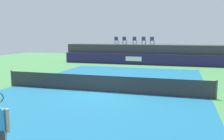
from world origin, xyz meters
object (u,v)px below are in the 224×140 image
at_px(spectator_chair_right, 144,40).
at_px(tennis_ball, 179,70).
at_px(net_post_far, 216,90).
at_px(spectator_chair_left, 124,40).
at_px(net_post_near, 12,78).
at_px(spectator_chair_far_left, 117,40).
at_px(spectator_chair_center, 135,40).
at_px(spectator_chair_far_right, 152,40).

distance_m(spectator_chair_right, tennis_ball, 6.98).
relative_size(spectator_chair_right, net_post_far, 0.89).
bearing_deg(spectator_chair_right, spectator_chair_left, 179.44).
relative_size(spectator_chair_right, net_post_near, 0.89).
distance_m(spectator_chair_far_left, spectator_chair_center, 2.20).
bearing_deg(spectator_chair_far_left, spectator_chair_center, 2.73).
distance_m(spectator_chair_right, net_post_near, 16.62).
bearing_deg(tennis_ball, net_post_near, -135.29).
xyz_separation_m(spectator_chair_center, net_post_far, (7.24, -15.39, -2.19)).
relative_size(spectator_chair_far_right, tennis_ball, 13.06).
bearing_deg(net_post_near, spectator_chair_far_left, 79.01).
bearing_deg(spectator_chair_left, tennis_ball, -37.19).
height_order(spectator_chair_center, spectator_chair_right, same).
relative_size(net_post_near, net_post_far, 1.00).
height_order(spectator_chair_left, spectator_chair_far_right, same).
xyz_separation_m(spectator_chair_right, tennis_ball, (4.19, -4.90, -2.66)).
bearing_deg(tennis_ball, spectator_chair_far_right, 124.26).
relative_size(spectator_chair_far_left, net_post_near, 0.89).
height_order(spectator_chair_left, tennis_ball, spectator_chair_left).
bearing_deg(spectator_chair_far_left, spectator_chair_far_right, -3.63).
distance_m(spectator_chair_far_left, spectator_chair_left, 0.99).
height_order(spectator_chair_left, spectator_chair_center, same).
xyz_separation_m(spectator_chair_left, spectator_chair_right, (2.30, -0.02, 0.00)).
xyz_separation_m(spectator_chair_far_right, tennis_ball, (3.18, -4.67, -2.66)).
bearing_deg(spectator_chair_far_right, net_post_far, -71.11).
bearing_deg(net_post_far, spectator_chair_left, 118.95).
bearing_deg(spectator_chair_far_right, tennis_ball, -55.74).
height_order(spectator_chair_far_right, net_post_far, spectator_chair_far_right).
bearing_deg(spectator_chair_far_left, tennis_ball, -33.47).
relative_size(spectator_chair_center, tennis_ball, 13.06).
distance_m(spectator_chair_right, net_post_far, 16.58).
bearing_deg(net_post_near, spectator_chair_far_right, 64.18).
distance_m(net_post_near, net_post_far, 12.40).
distance_m(spectator_chair_far_left, net_post_near, 15.72).
height_order(spectator_chair_left, spectator_chair_right, same).
xyz_separation_m(spectator_chair_far_right, net_post_far, (5.14, -15.01, -2.19)).
relative_size(spectator_chair_left, net_post_near, 0.89).
height_order(spectator_chair_right, net_post_far, spectator_chair_right).
height_order(spectator_chair_right, spectator_chair_far_right, same).
bearing_deg(spectator_chair_right, spectator_chair_far_left, 179.26).
bearing_deg(spectator_chair_right, spectator_chair_center, 172.32).
xyz_separation_m(spectator_chair_far_left, tennis_ball, (7.48, -4.94, -2.66)).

